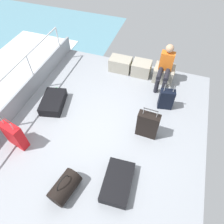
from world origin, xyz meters
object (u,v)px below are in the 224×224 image
suitcase_0 (166,99)px  suitcase_4 (53,102)px  cargo_crate_1 (141,68)px  cargo_crate_2 (164,74)px  passenger_seated (165,66)px  duffel_bag (65,187)px  cargo_crate_0 (120,64)px  suitcase_3 (118,182)px  suitcase_1 (14,135)px  suitcase_2 (148,125)px

suitcase_0 → suitcase_4: bearing=-162.3°
cargo_crate_1 → cargo_crate_2: size_ratio=0.97×
passenger_seated → duffel_bag: size_ratio=1.77×
cargo_crate_2 → suitcase_0: bearing=-77.9°
cargo_crate_0 → suitcase_3: size_ratio=0.77×
cargo_crate_0 → passenger_seated: bearing=-9.7°
cargo_crate_0 → cargo_crate_1: size_ratio=1.18×
passenger_seated → suitcase_0: (0.22, -0.82, -0.32)m
suitcase_0 → suitcase_4: 2.73m
cargo_crate_0 → suitcase_1: (-1.30, -3.08, 0.12)m
suitcase_2 → suitcase_4: 2.36m
cargo_crate_1 → suitcase_4: bearing=-133.1°
passenger_seated → suitcase_2: passenger_seated is taller
cargo_crate_0 → suitcase_0: bearing=-35.4°
cargo_crate_2 → suitcase_3: bearing=-95.0°
cargo_crate_0 → suitcase_0: suitcase_0 is taller
suitcase_1 → duffel_bag: bearing=-22.3°
cargo_crate_2 → suitcase_3: 3.23m
suitcase_2 → suitcase_4: suitcase_2 is taller
cargo_crate_2 → suitcase_4: 3.01m
cargo_crate_1 → suitcase_1: size_ratio=0.64×
suitcase_1 → suitcase_2: suitcase_1 is taller
cargo_crate_0 → suitcase_4: (-1.14, -1.86, -0.08)m
suitcase_1 → cargo_crate_2: bearing=50.2°
suitcase_0 → cargo_crate_0: bearing=144.6°
passenger_seated → suitcase_1: passenger_seated is taller
suitcase_3 → duffel_bag: duffel_bag is taller
cargo_crate_1 → cargo_crate_0: bearing=-178.6°
suitcase_0 → suitcase_2: size_ratio=0.90×
cargo_crate_0 → suitcase_4: size_ratio=0.73×
cargo_crate_0 → suitcase_1: size_ratio=0.76×
cargo_crate_2 → suitcase_2: 1.94m
cargo_crate_0 → suitcase_1: suitcase_1 is taller
cargo_crate_2 → suitcase_2: (-0.04, -1.94, 0.12)m
cargo_crate_2 → suitcase_0: size_ratio=0.75×
cargo_crate_0 → cargo_crate_2: size_ratio=1.14×
cargo_crate_0 → cargo_crate_2: bearing=-1.2°
suitcase_1 → suitcase_2: bearing=24.0°
suitcase_0 → duffel_bag: size_ratio=1.19×
cargo_crate_0 → cargo_crate_1: 0.61m
cargo_crate_2 → suitcase_1: bearing=-129.8°
passenger_seated → duffel_bag: 3.64m
cargo_crate_0 → suitcase_4: 2.19m
passenger_seated → suitcase_4: size_ratio=1.27×
cargo_crate_1 → suitcase_0: (0.84, -1.05, 0.08)m
suitcase_3 → duffel_bag: (-0.85, -0.41, 0.08)m
passenger_seated → suitcase_0: bearing=-75.3°
suitcase_1 → passenger_seated: bearing=48.5°
cargo_crate_2 → suitcase_1: suitcase_1 is taller
suitcase_2 → suitcase_4: size_ratio=0.94×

